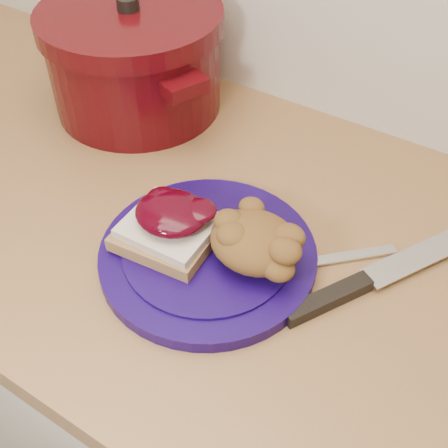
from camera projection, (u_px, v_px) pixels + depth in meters
The scene contains 8 objects.
base_cabinet at pixel (206, 391), 1.07m from camera, with size 4.00×0.60×0.86m, color beige.
plate at pixel (208, 255), 0.67m from camera, with size 0.26×0.26×0.02m, color #130444.
sandwich at pixel (169, 224), 0.65m from camera, with size 0.12×0.11×0.05m.
stuffing_mound at pixel (255, 242), 0.63m from camera, with size 0.11×0.09×0.05m, color brown.
chef_knife at pixel (357, 285), 0.64m from camera, with size 0.17×0.27×0.02m.
butter_knife at pixel (326, 260), 0.67m from camera, with size 0.18×0.01×0.00m, color silver.
dutch_oven at pixel (135, 59), 0.86m from camera, with size 0.36×0.36×0.18m.
pepper_grinder at pixel (75, 33), 0.94m from camera, with size 0.06×0.06×0.14m.
Camera 1 is at (0.31, 1.07, 1.41)m, focal length 45.00 mm.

